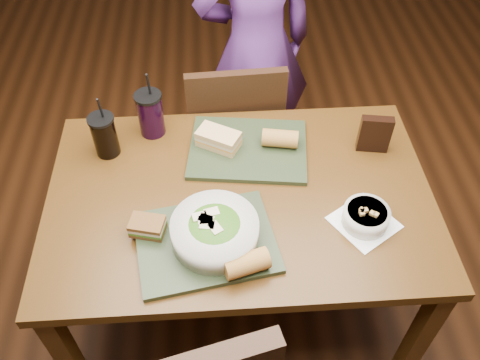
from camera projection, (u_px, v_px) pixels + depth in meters
name	position (u px, v px, depth m)	size (l,w,h in m)	color
ground	(240.00, 303.00, 2.27)	(6.00, 6.00, 0.00)	#381C0B
dining_table	(240.00, 211.00, 1.78)	(1.30, 0.85, 0.75)	#462A0E
chair_far	(235.00, 135.00, 2.26)	(0.42, 0.42, 0.91)	black
diner	(256.00, 48.00, 2.29)	(0.55, 0.36, 1.51)	#5E2D7C
tray_near	(206.00, 242.00, 1.57)	(0.42, 0.32, 0.02)	#232E1A
tray_far	(248.00, 149.00, 1.84)	(0.42, 0.32, 0.02)	#232E1A
salad_bowl	(215.00, 230.00, 1.53)	(0.27, 0.27, 0.09)	silver
soup_bowl	(366.00, 216.00, 1.60)	(0.25, 0.25, 0.07)	white
sandwich_near	(147.00, 226.00, 1.57)	(0.12, 0.09, 0.05)	#593819
sandwich_far	(218.00, 139.00, 1.82)	(0.17, 0.15, 0.06)	tan
baguette_near	(247.00, 263.00, 1.47)	(0.07, 0.07, 0.13)	#AD7533
baguette_far	(280.00, 138.00, 1.82)	(0.06, 0.06, 0.13)	#AD7533
cup_cola	(105.00, 135.00, 1.79)	(0.09, 0.09, 0.25)	black
cup_berry	(150.00, 114.00, 1.85)	(0.10, 0.10, 0.27)	black
chip_bag	(375.00, 134.00, 1.80)	(0.11, 0.03, 0.15)	black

